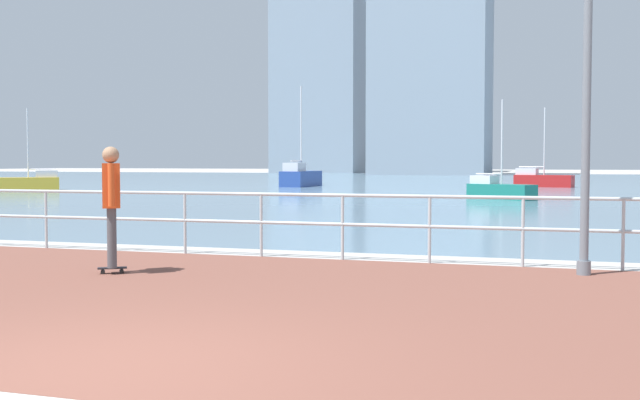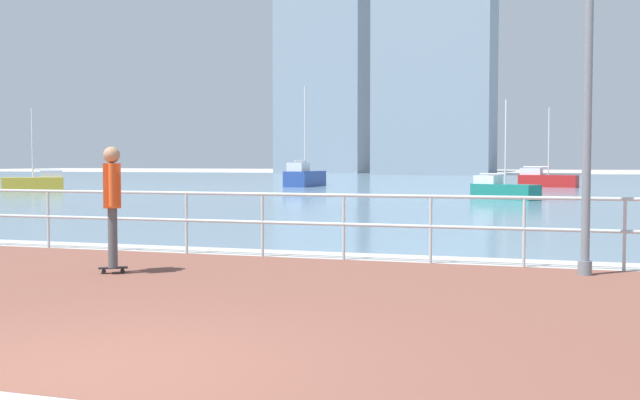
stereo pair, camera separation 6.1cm
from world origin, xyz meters
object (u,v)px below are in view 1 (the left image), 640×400
object	(u,v)px
sailboat_white	(542,179)
sailboat_navy	(499,190)
sailboat_teal	(31,182)
lamppost	(593,81)
sailboat_yellow	(300,177)
skateboarder	(111,197)

from	to	relation	value
sailboat_white	sailboat_navy	world-z (taller)	sailboat_white
sailboat_teal	sailboat_navy	bearing A→B (deg)	-7.20
lamppost	sailboat_white	xyz separation A→B (m)	(-1.72, 38.55, -2.20)
sailboat_yellow	sailboat_white	xyz separation A→B (m)	(14.58, 3.24, -0.14)
lamppost	sailboat_teal	xyz separation A→B (m)	(-28.68, 25.21, -2.23)
lamppost	sailboat_white	world-z (taller)	sailboat_white
skateboarder	lamppost	bearing A→B (deg)	14.87
sailboat_white	lamppost	bearing A→B (deg)	-87.44
sailboat_yellow	sailboat_navy	world-z (taller)	sailboat_yellow
sailboat_navy	sailboat_teal	world-z (taller)	sailboat_teal
sailboat_yellow	sailboat_teal	size ratio (longest dim) A/B	1.40
sailboat_white	sailboat_teal	size ratio (longest dim) A/B	1.08
skateboarder	sailboat_navy	xyz separation A→B (m)	(3.45, 23.66, -0.68)
lamppost	sailboat_yellow	distance (m)	38.95
sailboat_teal	skateboarder	bearing A→B (deg)	-50.38
sailboat_navy	sailboat_teal	xyz separation A→B (m)	(-25.72, 3.25, 0.04)
sailboat_teal	lamppost	bearing A→B (deg)	-41.31
lamppost	sailboat_navy	size ratio (longest dim) A/B	1.16
lamppost	sailboat_navy	world-z (taller)	lamppost
sailboat_navy	sailboat_yellow	bearing A→B (deg)	134.96
sailboat_yellow	sailboat_navy	size ratio (longest dim) A/B	1.53
lamppost	skateboarder	bearing A→B (deg)	-165.13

